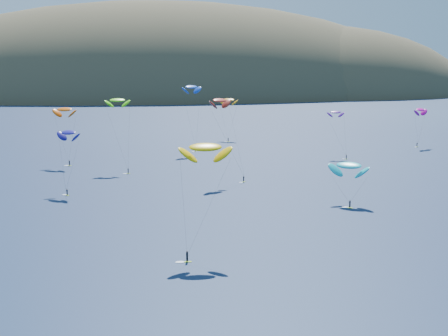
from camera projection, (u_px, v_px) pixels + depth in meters
ground at (284, 329)px, 88.81m from camera, size 2800.00×2800.00×0.00m
island at (182, 104)px, 643.10m from camera, size 730.00×300.00×210.00m
kitesurfer_1 at (65, 109)px, 222.13m from camera, size 10.18×10.14×22.17m
kitesurfer_2 at (205, 147)px, 122.67m from camera, size 10.59×10.90×23.48m
kitesurfer_3 at (117, 100)px, 212.74m from camera, size 8.26×13.96×25.74m
kitesurfer_4 at (191, 87)px, 252.01m from camera, size 9.95×8.51×28.54m
kitesurfer_5 at (349, 165)px, 163.99m from camera, size 11.25×12.02×12.92m
kitesurfer_6 at (336, 112)px, 240.09m from camera, size 6.89×11.14×18.79m
kitesurfer_8 at (420, 110)px, 265.92m from camera, size 9.31×8.05×18.12m
kitesurfer_9 at (220, 100)px, 192.77m from camera, size 11.69×10.74×27.18m
kitesurfer_10 at (69, 133)px, 177.55m from camera, size 8.57×11.53×19.16m
kitesurfer_11 at (228, 100)px, 290.72m from camera, size 9.70×15.79×20.64m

